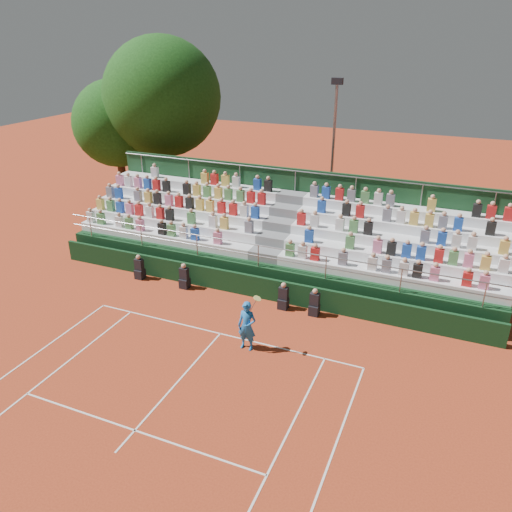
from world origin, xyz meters
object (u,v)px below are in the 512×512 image
at_px(tree_west, 117,124).
at_px(floodlight_mast, 333,144).
at_px(tennis_player, 247,326).
at_px(tree_east, 162,97).

relative_size(tree_west, floodlight_mast, 0.96).
xyz_separation_m(tennis_player, tree_west, (-14.58, 12.49, 4.22)).
bearing_deg(tennis_player, floodlight_mast, 92.84).
distance_m(tennis_player, tree_east, 18.34).
bearing_deg(tree_east, floodlight_mast, 1.80).
relative_size(tennis_player, floodlight_mast, 0.27).
bearing_deg(tree_west, tennis_player, -40.60).
relative_size(tennis_player, tree_west, 0.28).
height_order(tennis_player, floodlight_mast, floodlight_mast).
relative_size(tree_west, tree_east, 0.76).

